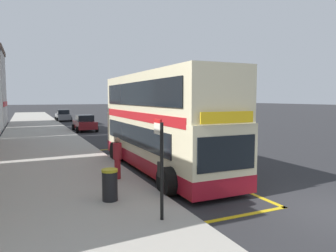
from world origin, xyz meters
TOP-DOWN VIEW (x-y plane):
  - ground_plane at (0.00, 32.00)m, footprint 260.00×260.00m
  - pavement_near at (-7.00, 32.00)m, footprint 6.00×76.00m
  - double_decker_bus at (-2.46, 7.16)m, footprint 3.15×10.40m
  - bus_bay_markings at (-2.49, 7.35)m, footprint 3.02×12.96m
  - bus_stop_sign at (-4.94, 1.39)m, footprint 0.09×0.51m
  - parked_car_navy_ahead at (4.79, 31.51)m, footprint 2.09×4.20m
  - parked_car_silver_kerbside at (2.63, 21.14)m, footprint 2.09×4.20m
  - parked_car_grey_behind at (-3.12, 41.07)m, footprint 2.09×4.20m
  - parked_car_maroon_distant at (-2.67, 25.96)m, footprint 2.09×4.20m
  - pedestrian_waiting_near_sign at (-4.86, 5.87)m, footprint 0.34×0.34m
  - litter_bin at (-5.79, 3.40)m, footprint 0.50×0.50m

SIDE VIEW (x-z plane):
  - ground_plane at x=0.00m, z-range 0.00..0.00m
  - bus_bay_markings at x=-2.49m, z-range 0.00..0.01m
  - pavement_near at x=-7.00m, z-range 0.00..0.14m
  - litter_bin at x=-5.79m, z-range 0.14..1.13m
  - parked_car_navy_ahead at x=4.79m, z-range -0.01..1.61m
  - parked_car_silver_kerbside at x=2.63m, z-range -0.01..1.61m
  - parked_car_grey_behind at x=-3.12m, z-range -0.01..1.61m
  - parked_car_maroon_distant at x=-2.67m, z-range -0.01..1.61m
  - pedestrian_waiting_near_sign at x=-4.86m, z-range 0.21..1.84m
  - bus_stop_sign at x=-4.94m, z-range 0.38..3.00m
  - double_decker_bus at x=-2.46m, z-range -0.14..4.26m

